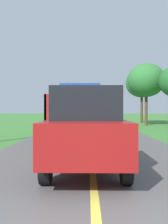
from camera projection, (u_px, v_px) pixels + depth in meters
name	position (u px, v px, depth m)	size (l,w,h in m)	color
banana_truck_near	(80.00, 111.00, 12.83)	(2.38, 5.82, 2.80)	#2D2D30
banana_truck_far	(80.00, 110.00, 23.32)	(2.38, 5.81, 2.80)	#2D2D30
roadside_tree_mid_right	(146.00, 80.00, 24.49)	(3.62, 3.62, 6.01)	#4C3823
roadside_tree_far_left	(142.00, 83.00, 29.06)	(3.69, 3.69, 6.26)	#4C3823
following_car	(86.00, 128.00, 6.06)	(1.74, 4.10, 1.92)	maroon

